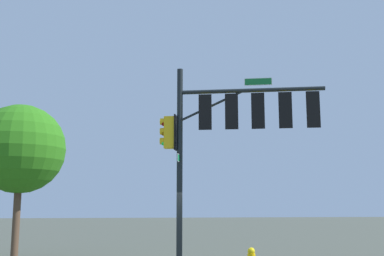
% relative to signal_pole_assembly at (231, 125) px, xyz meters
% --- Properties ---
extents(signal_pole_assembly, '(5.45, 1.85, 6.78)m').
position_rel_signal_pole_assembly_xyz_m(signal_pole_assembly, '(0.00, 0.00, 0.00)').
color(signal_pole_assembly, black).
rests_on(signal_pole_assembly, ground_plane).
extents(tree_near, '(3.53, 3.53, 6.05)m').
position_rel_signal_pole_assembly_xyz_m(tree_near, '(-7.73, 3.81, -0.51)').
color(tree_near, brown).
rests_on(tree_near, ground_plane).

